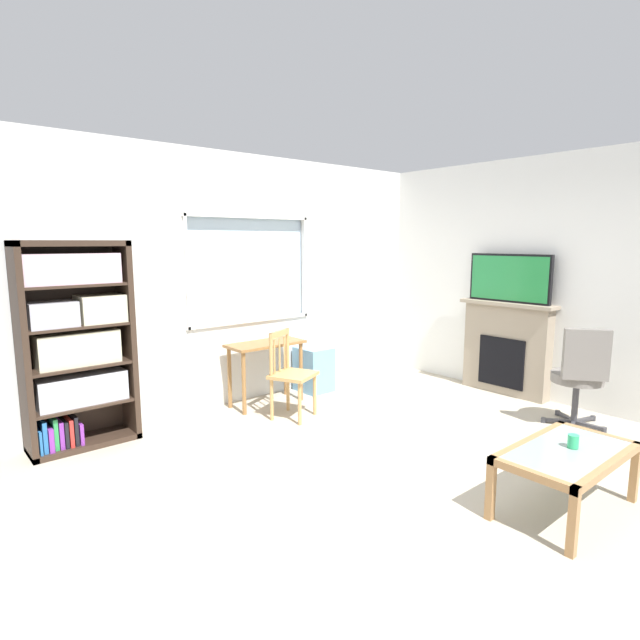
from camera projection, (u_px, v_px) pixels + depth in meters
The scene contains 12 objects.
ground at pixel (413, 468), 4.08m from camera, with size 6.04×5.91×0.02m, color #B2A893.
wall_back_with_window at pixel (246, 281), 5.72m from camera, with size 5.04×0.15×2.75m.
wall_right at pixel (568, 281), 5.52m from camera, with size 0.12×5.11×2.75m, color silver.
bookshelf at pixel (76, 339), 4.38m from camera, with size 0.90×0.38×1.81m.
desk_under_window at pixel (266, 354), 5.59m from camera, with size 0.86×0.39×0.70m.
wooden_chair at pixel (290, 373), 5.18m from camera, with size 0.55×0.54×0.90m.
plastic_drawer_unit at pixel (314, 369), 6.14m from camera, with size 0.35×0.40×0.53m, color #72ADDB.
fireplace at pixel (506, 348), 6.00m from camera, with size 0.26×1.14×1.10m.
tv at pixel (509, 278), 5.86m from camera, with size 0.06×1.00×0.56m.
office_chair at pixel (580, 372), 4.86m from camera, with size 0.62×0.57×1.00m.
coffee_table at pixel (567, 458), 3.38m from camera, with size 1.02×0.57×0.43m.
sippy_cup at pixel (573, 441), 3.39m from camera, with size 0.07×0.07×0.09m, color #33B770.
Camera 1 is at (-3.07, -2.44, 1.80)m, focal length 28.39 mm.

